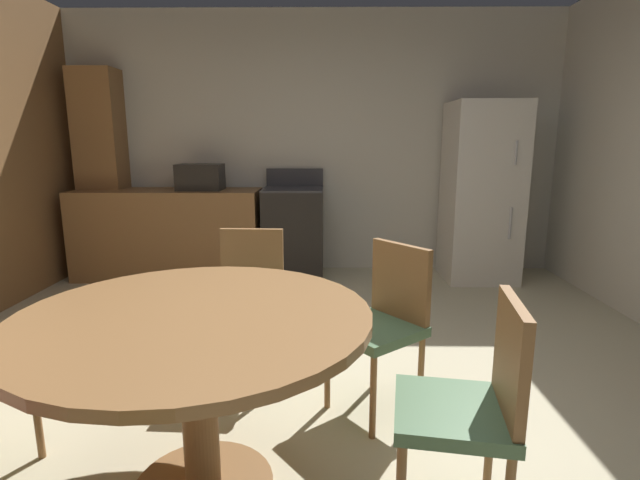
{
  "coord_description": "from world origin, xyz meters",
  "views": [
    {
      "loc": [
        0.12,
        -2.15,
        1.39
      ],
      "look_at": [
        0.09,
        0.86,
        0.76
      ],
      "focal_mm": 26.86,
      "sensor_mm": 36.0,
      "label": 1
    }
  ],
  "objects_px": {
    "chair_east": "(473,401)",
    "chair_north": "(249,293)",
    "dining_table": "(196,350)",
    "chair_northeast": "(384,317)",
    "oven_range": "(294,232)",
    "microwave": "(200,177)",
    "refrigerator": "(481,193)"
  },
  "relations": [
    {
      "from": "chair_east",
      "to": "chair_north",
      "type": "relative_size",
      "value": 1.0
    },
    {
      "from": "chair_east",
      "to": "dining_table",
      "type": "bearing_deg",
      "value": 0.0
    },
    {
      "from": "chair_northeast",
      "to": "dining_table",
      "type": "bearing_deg",
      "value": 0.0
    },
    {
      "from": "oven_range",
      "to": "chair_east",
      "type": "bearing_deg",
      "value": -75.74
    },
    {
      "from": "dining_table",
      "to": "chair_east",
      "type": "bearing_deg",
      "value": -9.31
    },
    {
      "from": "dining_table",
      "to": "microwave",
      "type": "bearing_deg",
      "value": 103.77
    },
    {
      "from": "dining_table",
      "to": "chair_east",
      "type": "distance_m",
      "value": 1.02
    },
    {
      "from": "microwave",
      "to": "chair_north",
      "type": "height_order",
      "value": "microwave"
    },
    {
      "from": "microwave",
      "to": "chair_east",
      "type": "height_order",
      "value": "microwave"
    },
    {
      "from": "chair_east",
      "to": "chair_north",
      "type": "xyz_separation_m",
      "value": [
        -0.96,
        1.18,
        0.0
      ]
    },
    {
      "from": "microwave",
      "to": "dining_table",
      "type": "height_order",
      "value": "microwave"
    },
    {
      "from": "microwave",
      "to": "oven_range",
      "type": "bearing_deg",
      "value": 0.22
    },
    {
      "from": "chair_northeast",
      "to": "chair_north",
      "type": "bearing_deg",
      "value": -65.57
    },
    {
      "from": "refrigerator",
      "to": "chair_northeast",
      "type": "xyz_separation_m",
      "value": [
        -1.25,
        -2.45,
        -0.38
      ]
    },
    {
      "from": "oven_range",
      "to": "chair_east",
      "type": "height_order",
      "value": "oven_range"
    },
    {
      "from": "oven_range",
      "to": "microwave",
      "type": "xyz_separation_m",
      "value": [
        -0.93,
        -0.0,
        0.56
      ]
    },
    {
      "from": "microwave",
      "to": "chair_north",
      "type": "bearing_deg",
      "value": -69.1
    },
    {
      "from": "chair_east",
      "to": "oven_range",
      "type": "bearing_deg",
      "value": -66.44
    },
    {
      "from": "chair_east",
      "to": "chair_northeast",
      "type": "bearing_deg",
      "value": -65.91
    },
    {
      "from": "microwave",
      "to": "chair_east",
      "type": "distance_m",
      "value": 3.78
    },
    {
      "from": "chair_north",
      "to": "chair_northeast",
      "type": "relative_size",
      "value": 1.0
    },
    {
      "from": "oven_range",
      "to": "refrigerator",
      "type": "height_order",
      "value": "refrigerator"
    },
    {
      "from": "refrigerator",
      "to": "oven_range",
      "type": "bearing_deg",
      "value": 178.36
    },
    {
      "from": "dining_table",
      "to": "chair_east",
      "type": "relative_size",
      "value": 1.53
    },
    {
      "from": "dining_table",
      "to": "chair_east",
      "type": "xyz_separation_m",
      "value": [
        1.01,
        -0.16,
        -0.11
      ]
    },
    {
      "from": "refrigerator",
      "to": "dining_table",
      "type": "height_order",
      "value": "refrigerator"
    },
    {
      "from": "microwave",
      "to": "chair_northeast",
      "type": "bearing_deg",
      "value": -57.98
    },
    {
      "from": "chair_north",
      "to": "chair_northeast",
      "type": "xyz_separation_m",
      "value": [
        0.75,
        -0.38,
        0.0
      ]
    },
    {
      "from": "refrigerator",
      "to": "microwave",
      "type": "relative_size",
      "value": 4.0
    },
    {
      "from": "refrigerator",
      "to": "chair_east",
      "type": "distance_m",
      "value": 3.43
    },
    {
      "from": "chair_north",
      "to": "chair_northeast",
      "type": "bearing_deg",
      "value": 65.57
    },
    {
      "from": "chair_east",
      "to": "chair_north",
      "type": "distance_m",
      "value": 1.53
    }
  ]
}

